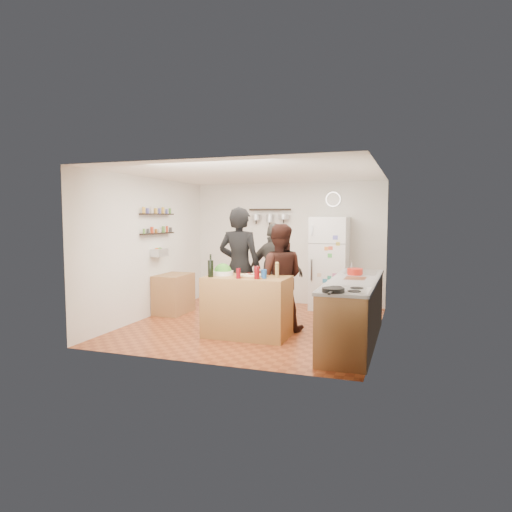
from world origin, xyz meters
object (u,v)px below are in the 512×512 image
at_px(prep_island, 247,306).
at_px(wine_bottle, 211,269).
at_px(counter_run, 354,312).
at_px(side_table, 174,294).
at_px(fridge, 329,263).
at_px(person_left, 240,267).
at_px(skillet, 333,290).
at_px(red_bowl, 355,272).
at_px(salt_canister, 264,274).
at_px(salad_bowl, 223,273).
at_px(person_center, 279,277).
at_px(wall_clock, 333,199).
at_px(person_back, 275,273).
at_px(pepper_mill, 277,271).

distance_m(prep_island, wine_bottle, 0.80).
relative_size(counter_run, side_table, 3.29).
bearing_deg(fridge, side_table, -153.53).
bearing_deg(person_left, fridge, -119.58).
distance_m(prep_island, skillet, 1.87).
bearing_deg(red_bowl, salt_canister, -147.37).
xyz_separation_m(salad_bowl, person_left, (0.09, 0.47, 0.04)).
xyz_separation_m(wine_bottle, side_table, (-1.38, 1.33, -0.67)).
distance_m(person_center, wall_clock, 2.65).
bearing_deg(salt_canister, person_back, 98.76).
bearing_deg(person_center, side_table, -26.72).
xyz_separation_m(person_center, fridge, (0.47, 1.93, 0.05)).
distance_m(person_left, side_table, 1.77).
relative_size(fridge, side_table, 2.25).
relative_size(salt_canister, person_center, 0.08).
xyz_separation_m(counter_run, skillet, (-0.10, -1.21, 0.50)).
xyz_separation_m(person_left, side_table, (-1.55, 0.59, -0.62)).
bearing_deg(side_table, counter_run, -15.60).
bearing_deg(wine_bottle, counter_run, 10.27).
height_order(skillet, side_table, skillet).
xyz_separation_m(pepper_mill, red_bowl, (1.06, 0.61, -0.03)).
distance_m(wine_bottle, red_bowl, 2.20).
distance_m(prep_island, counter_run, 1.57).
bearing_deg(salt_canister, pepper_mill, 48.58).
bearing_deg(salt_canister, red_bowl, 32.63).
relative_size(skillet, fridge, 0.15).
height_order(salad_bowl, counter_run, salad_bowl).
height_order(prep_island, side_table, prep_island).
relative_size(pepper_mill, skillet, 0.70).
height_order(pepper_mill, salt_canister, pepper_mill).
distance_m(person_back, skillet, 2.49).
bearing_deg(salad_bowl, red_bowl, 17.42).
xyz_separation_m(salad_bowl, salt_canister, (0.72, -0.17, 0.03)).
relative_size(person_center, fridge, 0.94).
height_order(wine_bottle, salt_canister, wine_bottle).
xyz_separation_m(prep_island, person_left, (-0.33, 0.52, 0.53)).
distance_m(person_back, counter_run, 1.74).
relative_size(prep_island, person_center, 0.74).
bearing_deg(prep_island, wine_bottle, -156.25).
relative_size(salad_bowl, wall_clock, 1.08).
bearing_deg(skillet, wall_clock, 99.62).
relative_size(salt_canister, person_back, 0.08).
xyz_separation_m(person_center, counter_run, (1.22, -0.37, -0.40)).
bearing_deg(person_back, counter_run, 154.43).
relative_size(prep_island, red_bowl, 5.31).
relative_size(wine_bottle, red_bowl, 1.07).
distance_m(wine_bottle, person_back, 1.42).
bearing_deg(person_left, salad_bowl, 79.63).
distance_m(prep_island, salad_bowl, 0.65).
xyz_separation_m(counter_run, wall_clock, (-0.75, 2.63, 1.70)).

